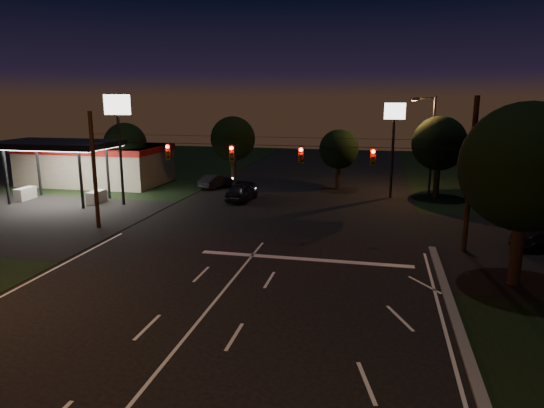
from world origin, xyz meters
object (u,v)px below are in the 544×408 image
(tree_right_near, at_px, (525,168))
(car_oncoming_a, at_px, (242,192))
(car_oncoming_b, at_px, (216,181))
(utility_pole_right, at_px, (464,251))

(tree_right_near, relative_size, car_oncoming_a, 1.96)
(car_oncoming_a, bearing_deg, tree_right_near, 143.63)
(tree_right_near, height_order, car_oncoming_b, tree_right_near)
(car_oncoming_a, height_order, car_oncoming_b, car_oncoming_a)
(utility_pole_right, relative_size, tree_right_near, 1.03)
(utility_pole_right, xyz_separation_m, tree_right_near, (1.53, -4.83, 5.68))
(car_oncoming_a, bearing_deg, car_oncoming_b, -47.33)
(tree_right_near, xyz_separation_m, car_oncoming_a, (-18.30, 15.70, -4.91))
(tree_right_near, height_order, car_oncoming_a, tree_right_near)
(utility_pole_right, height_order, tree_right_near, tree_right_near)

